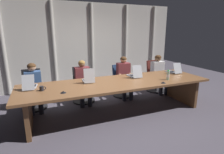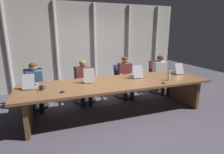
{
  "view_description": "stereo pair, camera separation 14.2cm",
  "coord_description": "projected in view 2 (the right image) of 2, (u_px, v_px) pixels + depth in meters",
  "views": [
    {
      "loc": [
        -1.6,
        -3.59,
        1.87
      ],
      "look_at": [
        -0.1,
        0.1,
        0.85
      ],
      "focal_mm": 28.8,
      "sensor_mm": 36.0,
      "label": 1
    },
    {
      "loc": [
        -1.47,
        -3.64,
        1.87
      ],
      "look_at": [
        -0.1,
        0.1,
        0.85
      ],
      "focal_mm": 28.8,
      "sensor_mm": 36.0,
      "label": 2
    }
  ],
  "objects": [
    {
      "name": "curtain_backdrop",
      "position": [
        92.0,
        46.0,
        6.09
      ],
      "size": [
        6.17,
        0.17,
        2.77
      ],
      "color": "beige",
      "rests_on": "ground_plane"
    },
    {
      "name": "person_right_mid",
      "position": [
        161.0,
        72.0,
        5.5
      ],
      "size": [
        0.4,
        0.55,
        1.16
      ],
      "rotation": [
        0.0,
        0.0,
        -1.6
      ],
      "color": "silver",
      "rests_on": "ground_plane"
    },
    {
      "name": "coffee_mug_near",
      "position": [
        42.0,
        88.0,
        3.51
      ],
      "size": [
        0.12,
        0.08,
        0.09
      ],
      "color": "black",
      "rests_on": "conference_table"
    },
    {
      "name": "person_left_end",
      "position": [
        35.0,
        83.0,
        4.31
      ],
      "size": [
        0.39,
        0.56,
        1.15
      ],
      "rotation": [
        0.0,
        0.0,
        -1.52
      ],
      "color": "#335184",
      "rests_on": "ground_plane"
    },
    {
      "name": "office_chair_right_mid",
      "position": [
        157.0,
        80.0,
        5.72
      ],
      "size": [
        0.6,
        0.6,
        0.96
      ],
      "rotation": [
        0.0,
        0.0,
        -1.51
      ],
      "color": "#511E19",
      "rests_on": "ground_plane"
    },
    {
      "name": "office_chair_left_mid",
      "position": [
        84.0,
        88.0,
        4.93
      ],
      "size": [
        0.6,
        0.6,
        0.93
      ],
      "rotation": [
        0.0,
        0.0,
        -1.53
      ],
      "color": "black",
      "rests_on": "ground_plane"
    },
    {
      "name": "office_chair_center",
      "position": [
        123.0,
        84.0,
        5.32
      ],
      "size": [
        0.6,
        0.61,
        0.91
      ],
      "rotation": [
        0.0,
        0.0,
        -1.4
      ],
      "color": "navy",
      "rests_on": "ground_plane"
    },
    {
      "name": "laptop_right_mid",
      "position": [
        175.0,
        71.0,
        4.9
      ],
      "size": [
        0.26,
        0.42,
        0.29
      ],
      "rotation": [
        0.0,
        0.0,
        1.59
      ],
      "color": "#A8ADB7",
      "rests_on": "conference_table"
    },
    {
      "name": "ground_plane",
      "position": [
        117.0,
        112.0,
        4.27
      ],
      "size": [
        12.33,
        12.33,
        0.0
      ],
      "primitive_type": "plane",
      "color": "#47424C"
    },
    {
      "name": "laptop_left_end",
      "position": [
        30.0,
        84.0,
        3.68
      ],
      "size": [
        0.28,
        0.48,
        0.3
      ],
      "rotation": [
        0.0,
        0.0,
        1.44
      ],
      "color": "#A8ADB7",
      "rests_on": "conference_table"
    },
    {
      "name": "water_bottle_primary",
      "position": [
        169.0,
        76.0,
        4.18
      ],
      "size": [
        0.07,
        0.07,
        0.24
      ],
      "color": "#ADD1B2",
      "rests_on": "conference_table"
    },
    {
      "name": "conference_mic_left_side",
      "position": [
        62.0,
        91.0,
        3.38
      ],
      "size": [
        0.11,
        0.11,
        0.03
      ],
      "primitive_type": "cone",
      "color": "black",
      "rests_on": "conference_table"
    },
    {
      "name": "laptop_left_mid",
      "position": [
        89.0,
        79.0,
        4.09
      ],
      "size": [
        0.28,
        0.43,
        0.33
      ],
      "rotation": [
        0.0,
        0.0,
        1.47
      ],
      "color": "#BCBCC1",
      "rests_on": "conference_table"
    },
    {
      "name": "person_center",
      "position": [
        126.0,
        75.0,
        5.1
      ],
      "size": [
        0.41,
        0.57,
        1.18
      ],
      "rotation": [
        0.0,
        0.0,
        -1.66
      ],
      "color": "brown",
      "rests_on": "ground_plane"
    },
    {
      "name": "laptop_center",
      "position": [
        135.0,
        75.0,
        4.5
      ],
      "size": [
        0.26,
        0.44,
        0.31
      ],
      "rotation": [
        0.0,
        0.0,
        1.54
      ],
      "color": "#A8ADB7",
      "rests_on": "conference_table"
    },
    {
      "name": "conference_table",
      "position": [
        118.0,
        88.0,
        4.11
      ],
      "size": [
        4.3,
        1.22,
        0.75
      ],
      "color": "brown",
      "rests_on": "ground_plane"
    },
    {
      "name": "office_chair_left_end",
      "position": [
        35.0,
        93.0,
        4.52
      ],
      "size": [
        0.6,
        0.6,
        0.96
      ],
      "rotation": [
        0.0,
        0.0,
        -1.52
      ],
      "color": "black",
      "rests_on": "ground_plane"
    },
    {
      "name": "person_left_mid",
      "position": [
        84.0,
        80.0,
        4.7
      ],
      "size": [
        0.4,
        0.55,
        1.14
      ],
      "rotation": [
        0.0,
        0.0,
        -1.6
      ],
      "color": "brown",
      "rests_on": "ground_plane"
    },
    {
      "name": "conference_mic_middle",
      "position": [
        164.0,
        83.0,
        3.93
      ],
      "size": [
        0.11,
        0.11,
        0.03
      ],
      "primitive_type": "cone",
      "color": "black",
      "rests_on": "conference_table"
    }
  ]
}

